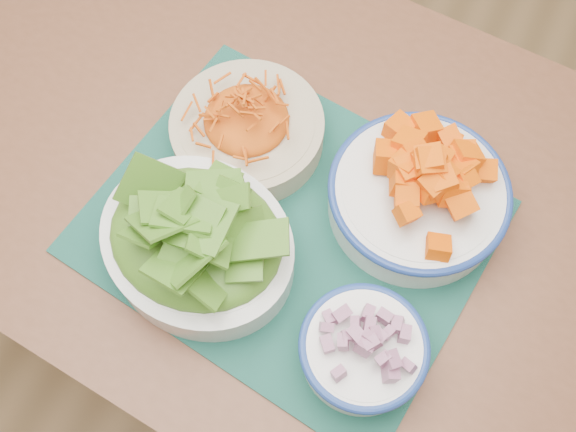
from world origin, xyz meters
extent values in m
plane|color=#A98251|center=(0.00, 0.00, 0.00)|extent=(4.00, 4.00, 0.00)
cube|color=brown|center=(0.31, 0.14, 0.73)|extent=(1.15, 0.82, 0.04)
cylinder|color=brown|center=(-0.15, 0.49, 0.35)|extent=(0.06, 0.06, 0.71)
cylinder|color=brown|center=(0.83, 0.41, 0.35)|extent=(0.06, 0.06, 0.71)
cube|color=#0D332B|center=(0.41, 0.07, 0.75)|extent=(0.54, 0.46, 0.00)
cylinder|color=tan|center=(0.30, 0.16, 0.78)|extent=(0.27, 0.27, 0.05)
ellipsoid|color=#DD5C10|center=(0.30, 0.16, 0.82)|extent=(0.18, 0.18, 0.03)
cylinder|color=silver|center=(0.55, 0.16, 0.78)|extent=(0.26, 0.26, 0.06)
torus|color=navy|center=(0.55, 0.16, 0.81)|extent=(0.23, 0.23, 0.01)
ellipsoid|color=#FB6000|center=(0.55, 0.16, 0.84)|extent=(0.20, 0.20, 0.06)
ellipsoid|color=#2F6415|center=(0.33, -0.02, 0.84)|extent=(0.22, 0.19, 0.07)
cylinder|color=white|center=(0.56, -0.05, 0.78)|extent=(0.15, 0.15, 0.05)
torus|color=navy|center=(0.56, -0.05, 0.80)|extent=(0.15, 0.15, 0.01)
ellipsoid|color=maroon|center=(0.56, -0.05, 0.82)|extent=(0.13, 0.13, 0.03)
camera|label=1|loc=(0.56, -0.24, 1.52)|focal=40.00mm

